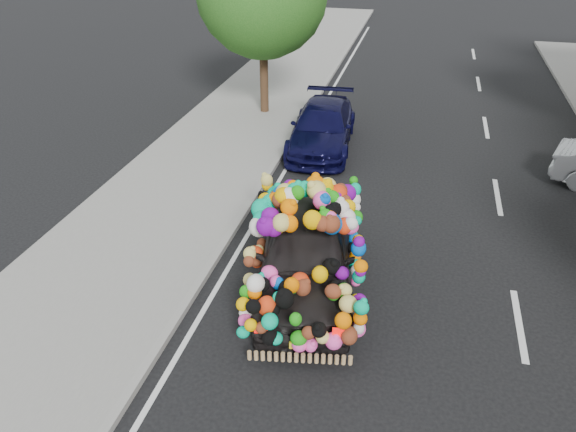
% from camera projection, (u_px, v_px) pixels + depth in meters
% --- Properties ---
extents(ground, '(100.00, 100.00, 0.00)m').
position_uv_depth(ground, '(320.00, 295.00, 10.72)').
color(ground, black).
rests_on(ground, ground).
extents(sidewalk, '(4.00, 60.00, 0.12)m').
position_uv_depth(sidewalk, '(116.00, 262.00, 11.58)').
color(sidewalk, gray).
rests_on(sidewalk, ground).
extents(kerb, '(0.15, 60.00, 0.13)m').
position_uv_depth(kerb, '(205.00, 275.00, 11.18)').
color(kerb, gray).
rests_on(kerb, ground).
extents(lane_markings, '(6.00, 50.00, 0.01)m').
position_uv_depth(lane_markings, '(519.00, 324.00, 9.98)').
color(lane_markings, silver).
rests_on(lane_markings, ground).
extents(plush_art_car, '(2.90, 4.94, 2.16)m').
position_uv_depth(plush_art_car, '(306.00, 236.00, 10.46)').
color(plush_art_car, black).
rests_on(plush_art_car, ground).
extents(navy_sedan, '(2.05, 4.46, 1.26)m').
position_uv_depth(navy_sedan, '(322.00, 127.00, 16.68)').
color(navy_sedan, black).
rests_on(navy_sedan, ground).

